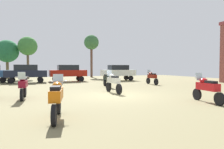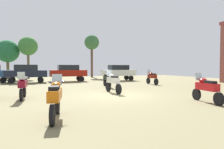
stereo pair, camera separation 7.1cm
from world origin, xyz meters
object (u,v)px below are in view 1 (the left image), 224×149
object	(u,v)px
motorcycle_7	(23,86)
motorcycle_11	(207,88)
motorcycle_4	(107,79)
motorcycle_9	(57,97)
motorcycle_2	(113,82)
car_4	(68,72)
car_1	(26,72)
tree_5	(91,43)
tree_3	(28,46)
tree_1	(7,51)
car_5	(118,72)
motorcycle_3	(152,77)

from	to	relation	value
motorcycle_7	motorcycle_11	distance (m)	9.53
motorcycle_4	motorcycle_9	size ratio (longest dim) A/B	1.01
motorcycle_2	car_4	xyz separation A→B (m)	(-1.16, 12.01, 0.43)
motorcycle_7	car_1	world-z (taller)	car_1
motorcycle_9	tree_5	world-z (taller)	tree_5
motorcycle_7	tree_5	world-z (taller)	tree_5
tree_5	motorcycle_2	bearing A→B (deg)	-101.34
tree_3	tree_5	bearing A→B (deg)	3.54
tree_1	car_4	bearing A→B (deg)	-50.69
motorcycle_4	car_1	bearing A→B (deg)	-43.67
tree_3	motorcycle_4	bearing A→B (deg)	-67.13
car_5	tree_5	world-z (taller)	tree_5
tree_3	car_4	bearing A→B (deg)	-60.11
car_1	tree_1	size ratio (longest dim) A/B	0.74
motorcycle_4	tree_1	xyz separation A→B (m)	(-9.73, 17.31, 3.38)
motorcycle_7	tree_3	world-z (taller)	tree_3
motorcycle_4	tree_3	bearing A→B (deg)	-62.60
car_4	tree_5	size ratio (longest dim) A/B	0.60
motorcycle_2	car_4	size ratio (longest dim) A/B	0.52
car_1	tree_1	world-z (taller)	tree_1
motorcycle_11	tree_1	distance (m)	29.01
car_5	tree_5	xyz separation A→B (m)	(-0.97, 9.47, 4.64)
motorcycle_4	motorcycle_11	world-z (taller)	motorcycle_4
motorcycle_11	car_1	distance (m)	18.78
motorcycle_4	motorcycle_3	bearing A→B (deg)	-166.51
tree_3	motorcycle_7	bearing A→B (deg)	-89.04
motorcycle_3	tree_3	size ratio (longest dim) A/B	0.33
motorcycle_2	motorcycle_3	world-z (taller)	motorcycle_2
car_5	motorcycle_9	bearing A→B (deg)	151.32
car_4	motorcycle_9	bearing A→B (deg)	168.80
motorcycle_9	tree_1	xyz separation A→B (m)	(-4.50, 26.92, 3.37)
motorcycle_9	car_1	size ratio (longest dim) A/B	0.52
car_4	car_5	size ratio (longest dim) A/B	1.01
car_1	car_5	distance (m)	10.95
motorcycle_9	tree_1	size ratio (longest dim) A/B	0.38
car_4	car_1	bearing A→B (deg)	94.30
motorcycle_7	tree_3	bearing A→B (deg)	-85.83
motorcycle_9	car_4	bearing A→B (deg)	91.09
motorcycle_4	motorcycle_7	size ratio (longest dim) A/B	1.04
motorcycle_7	motorcycle_2	bearing A→B (deg)	-170.20
motorcycle_2	car_1	size ratio (longest dim) A/B	0.53
motorcycle_7	car_4	size ratio (longest dim) A/B	0.50
tree_5	car_4	bearing A→B (deg)	-121.22
motorcycle_11	tree_3	world-z (taller)	tree_3
tree_3	tree_5	world-z (taller)	tree_5
motorcycle_2	motorcycle_4	size ratio (longest dim) A/B	1.01
motorcycle_2	car_1	distance (m)	12.93
car_1	car_4	distance (m)	4.67
motorcycle_9	car_5	world-z (taller)	car_5
tree_3	motorcycle_9	bearing A→B (deg)	-86.44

